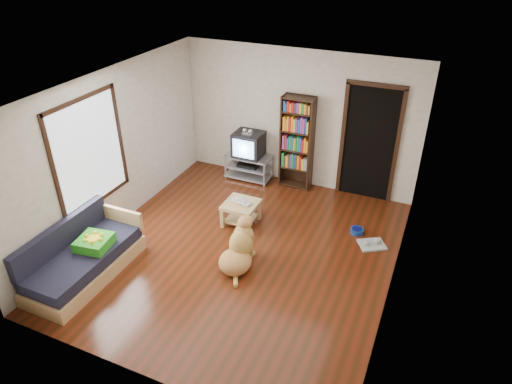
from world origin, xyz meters
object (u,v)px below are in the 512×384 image
at_px(crt_tv, 249,144).
at_px(sofa, 83,259).
at_px(green_cushion, 94,242).
at_px(laptop, 240,203).
at_px(dog, 239,249).
at_px(dog_bowl, 357,231).
at_px(tv_stand, 249,166).
at_px(coffee_table, 241,209).
at_px(bookshelf, 297,138).
at_px(grey_rag, 372,245).

xyz_separation_m(crt_tv, sofa, (-0.97, -3.65, -0.48)).
distance_m(green_cushion, laptop, 2.37).
bearing_deg(sofa, dog, 28.85).
bearing_deg(crt_tv, dog, -68.70).
relative_size(green_cushion, laptop, 1.25).
bearing_deg(dog, laptop, 114.60).
height_order(green_cushion, crt_tv, crt_tv).
distance_m(green_cushion, crt_tv, 3.60).
distance_m(dog_bowl, crt_tv, 2.74).
xyz_separation_m(dog_bowl, sofa, (-3.41, -2.61, 0.22)).
height_order(green_cushion, tv_stand, green_cushion).
height_order(green_cushion, coffee_table, green_cushion).
bearing_deg(dog_bowl, crt_tv, 156.77).
height_order(green_cushion, dog, dog).
bearing_deg(sofa, crt_tv, 75.07).
relative_size(sofa, dog, 1.92).
bearing_deg(dog, green_cushion, -153.33).
bearing_deg(dog, tv_stand, 111.46).
bearing_deg(dog, bookshelf, 91.08).
height_order(bookshelf, dog, bookshelf).
xyz_separation_m(coffee_table, dog, (0.45, -1.01, 0.00)).
xyz_separation_m(grey_rag, tv_stand, (-2.73, 1.27, 0.25)).
height_order(green_cushion, grey_rag, green_cushion).
bearing_deg(coffee_table, dog, -66.04).
bearing_deg(crt_tv, laptop, -70.84).
xyz_separation_m(green_cushion, coffee_table, (1.40, 1.94, -0.21)).
height_order(tv_stand, bookshelf, bookshelf).
relative_size(laptop, dog, 0.38).
xyz_separation_m(green_cushion, grey_rag, (3.58, 2.20, -0.48)).
relative_size(laptop, coffee_table, 0.64).
bearing_deg(dog_bowl, coffee_table, -164.86).
height_order(laptop, grey_rag, laptop).
xyz_separation_m(sofa, dog, (1.97, 1.09, 0.02)).
bearing_deg(dog_bowl, laptop, -164.01).
height_order(coffee_table, dog, dog).
height_order(tv_stand, dog, dog).
bearing_deg(coffee_table, green_cushion, -125.80).
bearing_deg(coffee_table, sofa, -125.97).
relative_size(green_cushion, sofa, 0.25).
xyz_separation_m(crt_tv, bookshelf, (0.95, 0.07, 0.26)).
distance_m(laptop, tv_stand, 1.66).
distance_m(grey_rag, dog, 2.16).
height_order(dog_bowl, coffee_table, coffee_table).
distance_m(coffee_table, dog, 1.11).
distance_m(tv_stand, crt_tv, 0.47).
relative_size(grey_rag, crt_tv, 0.69).
bearing_deg(crt_tv, green_cushion, -103.67).
xyz_separation_m(tv_stand, bookshelf, (0.95, 0.09, 0.73)).
bearing_deg(coffee_table, tv_stand, 109.77).
bearing_deg(tv_stand, green_cushion, -103.76).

